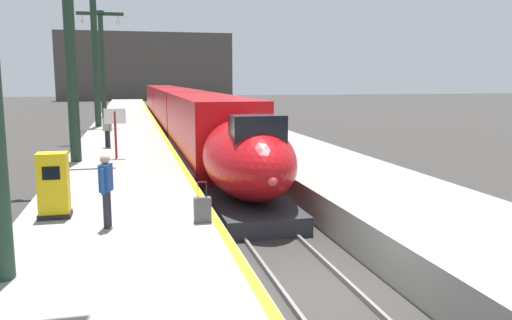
# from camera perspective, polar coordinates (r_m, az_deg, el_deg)

# --- Properties ---
(ground_plane) EXTENTS (260.00, 260.00, 0.00)m
(ground_plane) POSITION_cam_1_polar(r_m,az_deg,el_deg) (11.12, 7.05, -14.52)
(ground_plane) COLOR #33302D
(platform_left) EXTENTS (4.80, 110.00, 1.05)m
(platform_left) POSITION_cam_1_polar(r_m,az_deg,el_deg) (34.49, -14.21, 2.18)
(platform_left) COLOR gray
(platform_left) RESTS_ON ground
(platform_right) EXTENTS (4.80, 110.00, 1.05)m
(platform_right) POSITION_cam_1_polar(r_m,az_deg,el_deg) (35.34, -0.96, 2.61)
(platform_right) COLOR gray
(platform_right) RESTS_ON ground
(platform_left_safety_stripe) EXTENTS (0.20, 107.80, 0.01)m
(platform_left_safety_stripe) POSITION_cam_1_polar(r_m,az_deg,el_deg) (34.49, -10.45, 3.19)
(platform_left_safety_stripe) COLOR yellow
(platform_left_safety_stripe) RESTS_ON platform_left
(rail_main_left) EXTENTS (0.08, 110.00, 0.12)m
(rail_main_left) POSITION_cam_1_polar(r_m,az_deg,el_deg) (37.39, -9.10, 2.13)
(rail_main_left) COLOR slate
(rail_main_left) RESTS_ON ground
(rail_main_right) EXTENTS (0.08, 110.00, 0.12)m
(rail_main_right) POSITION_cam_1_polar(r_m,az_deg,el_deg) (37.54, -6.81, 2.20)
(rail_main_right) COLOR slate
(rail_main_right) RESTS_ON ground
(highspeed_train_main) EXTENTS (2.92, 56.40, 3.60)m
(highspeed_train_main) POSITION_cam_1_polar(r_m,az_deg,el_deg) (40.92, -8.53, 5.39)
(highspeed_train_main) COLOR #B20F14
(highspeed_train_main) RESTS_ON ground
(station_column_mid) EXTENTS (4.00, 0.68, 9.16)m
(station_column_mid) POSITION_cam_1_polar(r_m,az_deg,el_deg) (22.45, -19.90, 13.90)
(station_column_mid) COLOR #1E3828
(station_column_mid) RESTS_ON platform_left
(station_column_far) EXTENTS (4.00, 0.68, 10.13)m
(station_column_far) POSITION_cam_1_polar(r_m,az_deg,el_deg) (38.73, -17.35, 12.47)
(station_column_far) COLOR #1E3828
(station_column_far) RESTS_ON platform_left
(station_column_distant) EXTENTS (4.00, 0.68, 9.23)m
(station_column_distant) POSITION_cam_1_polar(r_m,az_deg,el_deg) (48.46, -16.61, 11.14)
(station_column_distant) COLOR #1E3828
(station_column_distant) RESTS_ON platform_left
(passenger_near_edge) EXTENTS (0.31, 0.55, 1.69)m
(passenger_near_edge) POSITION_cam_1_polar(r_m,az_deg,el_deg) (12.18, -16.18, -2.65)
(passenger_near_edge) COLOR #23232D
(passenger_near_edge) RESTS_ON platform_left
(passenger_mid_platform) EXTENTS (0.45, 0.42, 1.69)m
(passenger_mid_platform) POSITION_cam_1_polar(r_m,az_deg,el_deg) (26.50, -16.07, 3.44)
(passenger_mid_platform) COLOR #23232D
(passenger_mid_platform) RESTS_ON platform_left
(rolling_suitcase) EXTENTS (0.40, 0.22, 0.98)m
(rolling_suitcase) POSITION_cam_1_polar(r_m,az_deg,el_deg) (12.34, -5.91, -5.46)
(rolling_suitcase) COLOR #4C4C51
(rolling_suitcase) RESTS_ON platform_left
(ticket_machine_yellow) EXTENTS (0.76, 0.62, 1.60)m
(ticket_machine_yellow) POSITION_cam_1_polar(r_m,az_deg,el_deg) (13.54, -21.38, -2.86)
(ticket_machine_yellow) COLOR yellow
(ticket_machine_yellow) RESTS_ON platform_left
(departure_info_board) EXTENTS (0.90, 0.10, 2.12)m
(departure_info_board) POSITION_cam_1_polar(r_m,az_deg,el_deg) (22.79, -15.26, 3.94)
(departure_info_board) COLOR maroon
(departure_info_board) RESTS_ON platform_left
(terminus_back_wall) EXTENTS (36.00, 2.00, 14.00)m
(terminus_back_wall) POSITION_cam_1_polar(r_m,az_deg,el_deg) (111.61, -11.97, 10.06)
(terminus_back_wall) COLOR #4C4742
(terminus_back_wall) RESTS_ON ground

